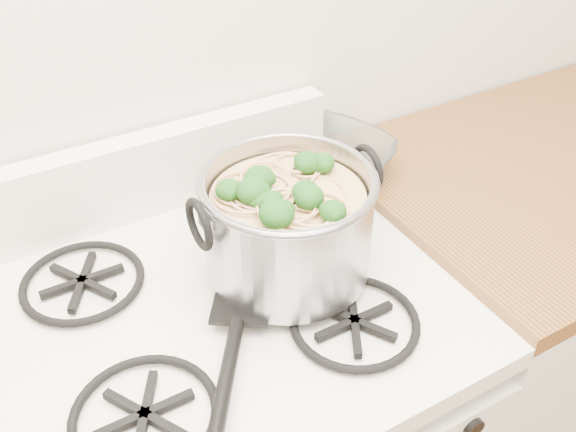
{
  "coord_description": "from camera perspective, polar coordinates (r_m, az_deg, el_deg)",
  "views": [
    {
      "loc": [
        -0.26,
        0.57,
        1.64
      ],
      "look_at": [
        0.14,
        1.26,
        1.03
      ],
      "focal_mm": 40.0,
      "sensor_mm": 36.0,
      "label": 1
    }
  ],
  "objects": [
    {
      "name": "counter_right",
      "position": [
        1.79,
        21.27,
        -7.35
      ],
      "size": [
        1.0,
        0.65,
        0.92
      ],
      "color": "silver",
      "rests_on": "ground"
    },
    {
      "name": "stock_pot",
      "position": [
        1.02,
        0.0,
        -0.77
      ],
      "size": [
        0.31,
        0.28,
        0.19
      ],
      "color": "#9898A0",
      "rests_on": "gas_range"
    },
    {
      "name": "spatula",
      "position": [
        1.01,
        -4.06,
        -7.13
      ],
      "size": [
        0.41,
        0.42,
        0.02
      ],
      "primitive_type": null,
      "rotation": [
        0.0,
        0.0,
        -0.61
      ],
      "color": "black",
      "rests_on": "gas_range"
    },
    {
      "name": "glass_bowl",
      "position": [
        1.29,
        2.7,
        4.24
      ],
      "size": [
        0.15,
        0.15,
        0.03
      ],
      "primitive_type": "imported",
      "rotation": [
        0.0,
        0.0,
        0.42
      ],
      "color": "white",
      "rests_on": "gas_range"
    }
  ]
}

